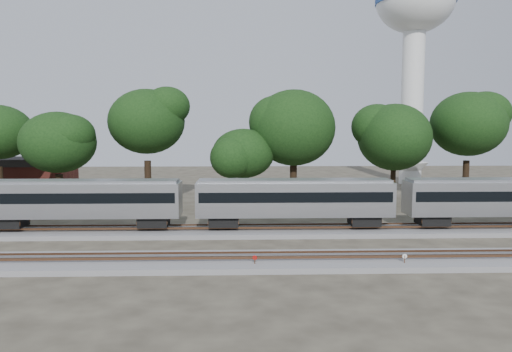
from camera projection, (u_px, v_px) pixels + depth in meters
The scene contains 15 objects.
ground at pixel (243, 250), 38.58m from camera, with size 160.00×160.00×0.00m, color #383328.
track_far at pixel (242, 231), 44.53m from camera, with size 160.00×5.00×0.73m.
track_near at pixel (243, 261), 34.59m from camera, with size 160.00×5.00×0.73m.
train at pixel (296, 198), 44.37m from camera, with size 90.51×3.12×4.60m.
switch_stand_red at pixel (255, 261), 33.29m from camera, with size 0.30×0.14×0.97m.
switch_stand_white at pixel (405, 259), 33.50m from camera, with size 0.32×0.06×1.02m.
switch_lever at pixel (368, 268), 33.19m from camera, with size 0.50×0.30×0.30m, color #512D19.
water_tower at pixel (415, 23), 80.25m from camera, with size 12.67×12.67×35.08m.
brick_building at pixel (31, 177), 68.02m from camera, with size 11.02×7.91×5.21m.
tree_2 at pixel (58, 143), 55.37m from camera, with size 7.87×7.87×11.09m.
tree_3 at pixel (147, 122), 59.05m from camera, with size 10.23×10.23×14.43m.
tree_4 at pixel (243, 154), 58.21m from camera, with size 6.46×6.46×9.11m.
tree_5 at pixel (294, 128), 59.45m from camera, with size 9.49×9.49×13.38m.
tree_6 at pixel (394, 137), 59.78m from camera, with size 8.34×8.34×11.76m.
tree_7 at pixel (468, 124), 61.57m from camera, with size 9.94×9.94×14.02m.
Camera 1 is at (-0.13, -37.82, 9.60)m, focal length 35.00 mm.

